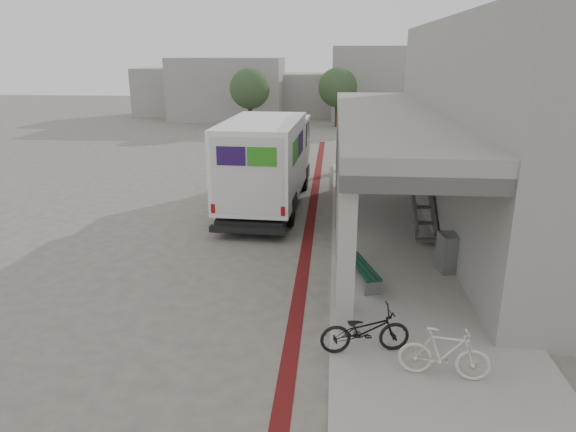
# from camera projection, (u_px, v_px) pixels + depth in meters

# --- Properties ---
(ground) EXTENTS (120.00, 120.00, 0.00)m
(ground) POSITION_uv_depth(u_px,v_px,m) (269.00, 267.00, 14.83)
(ground) COLOR #625D54
(ground) RESTS_ON ground
(bike_lane_stripe) EXTENTS (0.35, 40.00, 0.01)m
(bike_lane_stripe) POSITION_uv_depth(u_px,v_px,m) (307.00, 244.00, 16.65)
(bike_lane_stripe) COLOR #5A1212
(bike_lane_stripe) RESTS_ON ground
(sidewalk) EXTENTS (4.40, 28.00, 0.12)m
(sidewalk) POSITION_uv_depth(u_px,v_px,m) (409.00, 270.00, 14.48)
(sidewalk) COLOR #9C968C
(sidewalk) RESTS_ON ground
(transit_building) EXTENTS (7.60, 17.00, 7.00)m
(transit_building) POSITION_uv_depth(u_px,v_px,m) (483.00, 130.00, 17.49)
(transit_building) COLOR gray
(transit_building) RESTS_ON ground
(distant_backdrop) EXTENTS (28.00, 10.00, 6.50)m
(distant_backdrop) POSITION_uv_depth(u_px,v_px,m) (286.00, 89.00, 48.31)
(distant_backdrop) COLOR gray
(distant_backdrop) RESTS_ON ground
(tree_left) EXTENTS (3.20, 3.20, 4.80)m
(tree_left) POSITION_uv_depth(u_px,v_px,m) (250.00, 89.00, 40.86)
(tree_left) COLOR #38281C
(tree_left) RESTS_ON ground
(tree_mid) EXTENTS (3.20, 3.20, 4.80)m
(tree_mid) POSITION_uv_depth(u_px,v_px,m) (338.00, 88.00, 42.17)
(tree_mid) COLOR #38281C
(tree_mid) RESTS_ON ground
(tree_right) EXTENTS (3.20, 3.20, 4.80)m
(tree_right) POSITION_uv_depth(u_px,v_px,m) (439.00, 89.00, 40.55)
(tree_right) COLOR #38281C
(tree_right) RESTS_ON ground
(fedex_truck) EXTENTS (2.96, 8.50, 3.58)m
(fedex_truck) POSITION_uv_depth(u_px,v_px,m) (268.00, 160.00, 20.10)
(fedex_truck) COLOR black
(fedex_truck) RESTS_ON ground
(bench) EXTENTS (0.95, 1.99, 0.46)m
(bench) POSITION_uv_depth(u_px,v_px,m) (362.00, 270.00, 13.54)
(bench) COLOR slate
(bench) RESTS_ON sidewalk
(bollard_near) EXTENTS (0.37, 0.37, 0.56)m
(bollard_near) POSITION_uv_depth(u_px,v_px,m) (343.00, 298.00, 12.07)
(bollard_near) COLOR tan
(bollard_near) RESTS_ON sidewalk
(bollard_far) EXTENTS (0.41, 0.41, 0.62)m
(bollard_far) POSITION_uv_depth(u_px,v_px,m) (341.00, 220.00, 17.65)
(bollard_far) COLOR gray
(bollard_far) RESTS_ON sidewalk
(utility_cabinet) EXTENTS (0.59, 0.72, 1.07)m
(utility_cabinet) POSITION_uv_depth(u_px,v_px,m) (448.00, 253.00, 14.13)
(utility_cabinet) COLOR gray
(utility_cabinet) RESTS_ON sidewalk
(bicycle_black) EXTENTS (1.91, 0.96, 0.96)m
(bicycle_black) POSITION_uv_depth(u_px,v_px,m) (365.00, 330.00, 10.30)
(bicycle_black) COLOR black
(bicycle_black) RESTS_ON sidewalk
(bicycle_cream) EXTENTS (1.74, 0.72, 1.01)m
(bicycle_cream) POSITION_uv_depth(u_px,v_px,m) (444.00, 353.00, 9.46)
(bicycle_cream) COLOR beige
(bicycle_cream) RESTS_ON sidewalk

